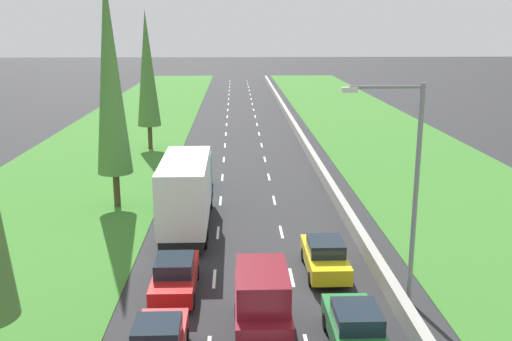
% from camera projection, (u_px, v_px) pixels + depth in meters
% --- Properties ---
extents(ground_plane, '(300.00, 300.00, 0.00)m').
position_uv_depth(ground_plane, '(242.00, 129.00, 64.09)').
color(ground_plane, '#28282B').
rests_on(ground_plane, ground).
extents(grass_verge_left, '(14.00, 140.00, 0.04)m').
position_uv_depth(grass_verge_left, '(127.00, 130.00, 63.65)').
color(grass_verge_left, '#387528').
rests_on(grass_verge_left, ground).
extents(grass_verge_right, '(14.00, 140.00, 0.04)m').
position_uv_depth(grass_verge_right, '(371.00, 128.00, 64.59)').
color(grass_verge_right, '#387528').
rests_on(grass_verge_right, ground).
extents(median_barrier, '(0.44, 120.00, 0.85)m').
position_uv_depth(median_barrier, '(294.00, 125.00, 64.19)').
color(median_barrier, '#9E9B93').
rests_on(median_barrier, ground).
extents(lane_markings, '(3.64, 116.00, 0.01)m').
position_uv_depth(lane_markings, '(242.00, 129.00, 64.09)').
color(lane_markings, white).
rests_on(lane_markings, ground).
extents(green_sedan_right_lane, '(1.82, 4.50, 1.64)m').
position_uv_depth(green_sedan_right_lane, '(356.00, 328.00, 20.32)').
color(green_sedan_right_lane, '#237A33').
rests_on(green_sedan_right_lane, ground).
extents(yellow_sedan_right_lane, '(1.82, 4.50, 1.64)m').
position_uv_depth(yellow_sedan_right_lane, '(325.00, 256.00, 26.68)').
color(yellow_sedan_right_lane, yellow).
rests_on(yellow_sedan_right_lane, ground).
extents(red_sedan_left_lane, '(1.82, 4.50, 1.64)m').
position_uv_depth(red_sedan_left_lane, '(175.00, 275.00, 24.61)').
color(red_sedan_left_lane, red).
rests_on(red_sedan_left_lane, ground).
extents(maroon_van_centre_lane, '(1.96, 4.90, 2.82)m').
position_uv_depth(maroon_van_centre_lane, '(262.00, 305.00, 20.78)').
color(maroon_van_centre_lane, maroon).
rests_on(maroon_van_centre_lane, ground).
extents(white_box_truck_left_lane, '(2.46, 9.40, 4.18)m').
position_uv_depth(white_box_truck_left_lane, '(187.00, 191.00, 32.18)').
color(white_box_truck_left_lane, black).
rests_on(white_box_truck_left_lane, ground).
extents(blue_hatchback_left_lane, '(1.74, 3.90, 1.72)m').
position_uv_depth(blue_hatchback_left_lane, '(198.00, 177.00, 40.55)').
color(blue_hatchback_left_lane, '#1E47B7').
rests_on(blue_hatchback_left_lane, ground).
extents(poplar_tree_second, '(2.16, 2.16, 14.40)m').
position_uv_depth(poplar_tree_second, '(110.00, 74.00, 34.73)').
color(poplar_tree_second, '#4C3823').
rests_on(poplar_tree_second, ground).
extents(poplar_tree_third, '(2.11, 2.11, 12.49)m').
position_uv_depth(poplar_tree_third, '(147.00, 69.00, 52.00)').
color(poplar_tree_third, '#4C3823').
rests_on(poplar_tree_third, ground).
extents(street_light_mast, '(3.20, 0.28, 9.00)m').
position_uv_depth(street_light_mast, '(408.00, 180.00, 22.75)').
color(street_light_mast, gray).
rests_on(street_light_mast, ground).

